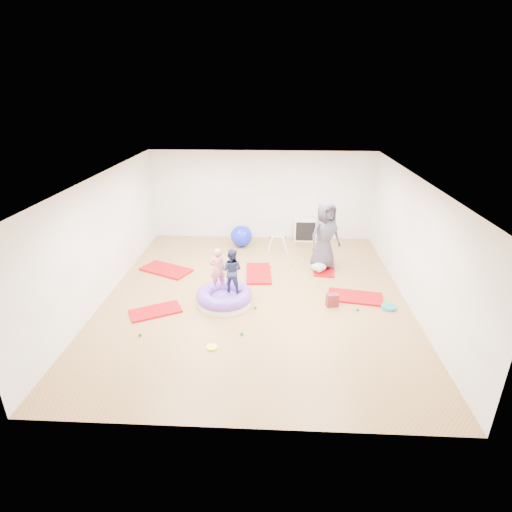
{
  "coord_description": "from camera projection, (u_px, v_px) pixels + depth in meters",
  "views": [
    {
      "loc": [
        0.43,
        -8.34,
        4.59
      ],
      "look_at": [
        0.0,
        0.3,
        0.9
      ],
      "focal_mm": 28.0,
      "sensor_mm": 36.0,
      "label": 1
    }
  ],
  "objects": [
    {
      "name": "balance_disc",
      "position": [
        389.0,
        307.0,
        8.92
      ],
      "size": [
        0.33,
        0.33,
        0.07
      ],
      "primitive_type": "cylinder",
      "color": "teal",
      "rests_on": "ground"
    },
    {
      "name": "yellow_toy",
      "position": [
        212.0,
        347.0,
        7.58
      ],
      "size": [
        0.22,
        0.22,
        0.03
      ],
      "primitive_type": "cylinder",
      "color": "#FAEF04",
      "rests_on": "ground"
    },
    {
      "name": "inflatable_cushion",
      "position": [
        224.0,
        297.0,
        9.09
      ],
      "size": [
        1.27,
        1.27,
        0.4
      ],
      "rotation": [
        0.0,
        0.0,
        0.26
      ],
      "color": "white",
      "rests_on": "ground"
    },
    {
      "name": "adult_caregiver",
      "position": [
        325.0,
        235.0,
        10.54
      ],
      "size": [
        1.06,
        0.95,
        1.83
      ],
      "primitive_type": "imported",
      "rotation": [
        0.0,
        0.0,
        0.52
      ],
      "color": "#3D3A48",
      "rests_on": "gym_mat_rear_right"
    },
    {
      "name": "child_pink",
      "position": [
        218.0,
        267.0,
        8.92
      ],
      "size": [
        0.42,
        0.35,
        0.99
      ],
      "primitive_type": "imported",
      "rotation": [
        0.0,
        0.0,
        3.52
      ],
      "color": "#DE7087",
      "rests_on": "inflatable_cushion"
    },
    {
      "name": "backpack",
      "position": [
        332.0,
        300.0,
        8.97
      ],
      "size": [
        0.29,
        0.21,
        0.3
      ],
      "primitive_type": "cube",
      "rotation": [
        0.0,
        0.0,
        0.22
      ],
      "color": "red",
      "rests_on": "ground"
    },
    {
      "name": "gym_mat_front_left",
      "position": [
        156.0,
        311.0,
        8.78
      ],
      "size": [
        1.22,
        0.99,
        0.05
      ],
      "primitive_type": "cube",
      "rotation": [
        0.0,
        0.0,
        0.49
      ],
      "color": "#A20416",
      "rests_on": "ground"
    },
    {
      "name": "exercise_ball_blue",
      "position": [
        241.0,
        236.0,
        12.29
      ],
      "size": [
        0.67,
        0.67,
        0.67
      ],
      "primitive_type": "sphere",
      "color": "#1227D8",
      "rests_on": "ground"
    },
    {
      "name": "gym_mat_rear_right",
      "position": [
        324.0,
        268.0,
        10.85
      ],
      "size": [
        0.67,
        1.13,
        0.04
      ],
      "primitive_type": "cube",
      "rotation": [
        0.0,
        0.0,
        1.44
      ],
      "color": "#A20416",
      "rests_on": "ground"
    },
    {
      "name": "cube_shelf",
      "position": [
        305.0,
        230.0,
        12.76
      ],
      "size": [
        0.71,
        0.35,
        0.71
      ],
      "color": "white",
      "rests_on": "ground"
    },
    {
      "name": "infant",
      "position": [
        319.0,
        267.0,
        10.57
      ],
      "size": [
        0.4,
        0.4,
        0.23
      ],
      "color": "silver",
      "rests_on": "gym_mat_rear_right"
    },
    {
      "name": "room",
      "position": [
        255.0,
        241.0,
        8.93
      ],
      "size": [
        7.01,
        8.01,
        2.81
      ],
      "color": "#9B8452",
      "rests_on": "ground"
    },
    {
      "name": "child_navy",
      "position": [
        232.0,
        268.0,
        8.82
      ],
      "size": [
        0.57,
        0.49,
        1.02
      ],
      "primitive_type": "imported",
      "rotation": [
        0.0,
        0.0,
        2.91
      ],
      "color": "#222B4F",
      "rests_on": "inflatable_cushion"
    },
    {
      "name": "infant_play_gym",
      "position": [
        278.0,
        242.0,
        11.91
      ],
      "size": [
        0.62,
        0.59,
        0.47
      ],
      "rotation": [
        0.0,
        0.0,
        -0.12
      ],
      "color": "white",
      "rests_on": "ground"
    },
    {
      "name": "gym_mat_center_back",
      "position": [
        259.0,
        273.0,
        10.55
      ],
      "size": [
        0.71,
        1.3,
        0.05
      ],
      "primitive_type": "cube",
      "rotation": [
        0.0,
        0.0,
        1.64
      ],
      "color": "#A20416",
      "rests_on": "ground"
    },
    {
      "name": "gym_mat_right",
      "position": [
        355.0,
        297.0,
        9.37
      ],
      "size": [
        1.34,
        0.84,
        0.05
      ],
      "primitive_type": "cube",
      "rotation": [
        0.0,
        0.0,
        -0.18
      ],
      "color": "#A20416",
      "rests_on": "ground"
    },
    {
      "name": "gym_mat_mid_left",
      "position": [
        166.0,
        270.0,
        10.75
      ],
      "size": [
        1.5,
        1.19,
        0.06
      ],
      "primitive_type": "cube",
      "rotation": [
        0.0,
        0.0,
        -0.45
      ],
      "color": "#A20416",
      "rests_on": "ground"
    },
    {
      "name": "ball_pit_balls",
      "position": [
        270.0,
        292.0,
        9.56
      ],
      "size": [
        4.57,
        3.81,
        0.07
      ],
      "color": "#107B14",
      "rests_on": "ground"
    },
    {
      "name": "exercise_ball_orange",
      "position": [
        240.0,
        240.0,
        12.37
      ],
      "size": [
        0.37,
        0.37,
        0.37
      ],
      "primitive_type": "sphere",
      "color": "#F85B2A",
      "rests_on": "ground"
    }
  ]
}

